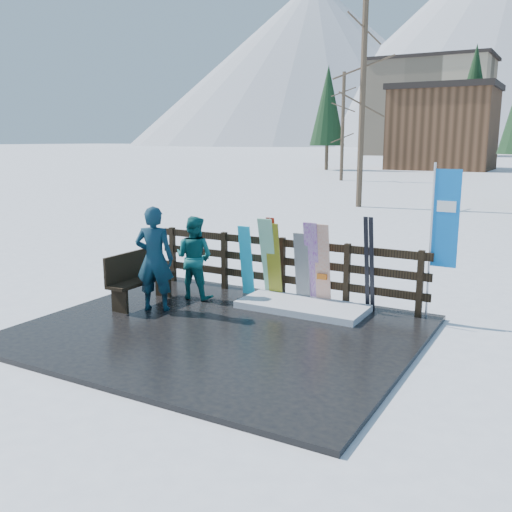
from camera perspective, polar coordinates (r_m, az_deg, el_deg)
The scene contains 16 objects.
ground at distance 9.20m, azimuth -3.65°, elevation -7.76°, with size 700.00×700.00×0.00m, color white.
deck at distance 9.19m, azimuth -3.66°, elevation -7.52°, with size 6.00×5.00×0.08m, color black.
fence at distance 10.84m, azimuth 2.63°, elevation -0.71°, with size 5.60×0.10×1.15m.
snow_patch at distance 10.17m, azimuth 4.65°, elevation -5.05°, with size 2.25×1.00×0.12m, color white.
bench at distance 10.63m, azimuth -11.64°, elevation -1.98°, with size 0.41×1.50×0.97m.
snowboard_0 at distance 10.95m, azimuth -0.98°, elevation -0.45°, with size 0.25×0.03×1.37m, color #21CAF6.
snowboard_1 at distance 10.70m, azimuth 1.26°, elevation -0.24°, with size 0.29×0.03×1.58m, color white.
snowboard_2 at distance 10.66m, azimuth 1.78°, elevation -0.52°, with size 0.28×0.03×1.48m, color #FFF421.
snowboard_3 at distance 10.32m, azimuth 5.65°, elevation -0.76°, with size 0.25×0.03×1.56m, color silver.
snowboard_4 at distance 10.43m, azimuth 4.63°, elevation -1.23°, with size 0.28×0.03×1.33m, color black.
snowboard_5 at distance 10.25m, azimuth 6.66°, elevation -0.94°, with size 0.28×0.03×1.52m, color white.
ski_pair_a at distance 10.73m, azimuth 1.76°, elevation -0.17°, with size 0.16×0.32×1.56m.
ski_pair_b at distance 10.01m, azimuth 11.26°, elevation -0.85°, with size 0.17×0.33×1.69m.
rental_flag at distance 9.79m, azimuth 18.12°, elevation 3.04°, with size 0.45×0.04×2.60m.
person_front at distance 10.09m, azimuth -10.11°, elevation -0.28°, with size 0.67×0.44×1.84m, color #13424C.
person_back at distance 10.79m, azimuth -6.20°, elevation -0.14°, with size 0.76×0.59×1.57m, color #146465.
Camera 1 is at (4.75, -7.27, 3.04)m, focal length 40.00 mm.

